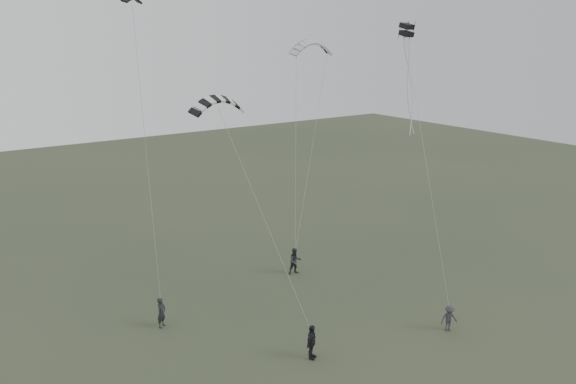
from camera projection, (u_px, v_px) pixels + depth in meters
ground at (317, 337)px, 32.42m from camera, size 140.00×140.00×0.00m
flyer_left at (161, 313)px, 33.33m from camera, size 0.81×0.76×1.86m
flyer_right at (295, 261)px, 40.83m from camera, size 1.09×0.93×1.95m
flyer_center at (312, 342)px, 30.01m from camera, size 1.22×1.03×1.96m
flyer_far at (449, 318)px, 32.92m from camera, size 1.17×0.93×1.59m
kite_pale_large at (312, 42)px, 42.63m from camera, size 3.60×1.47×1.66m
kite_striped at (218, 99)px, 30.36m from camera, size 3.16×1.25×1.41m
kite_box at (407, 30)px, 34.30m from camera, size 0.71×0.86×0.87m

